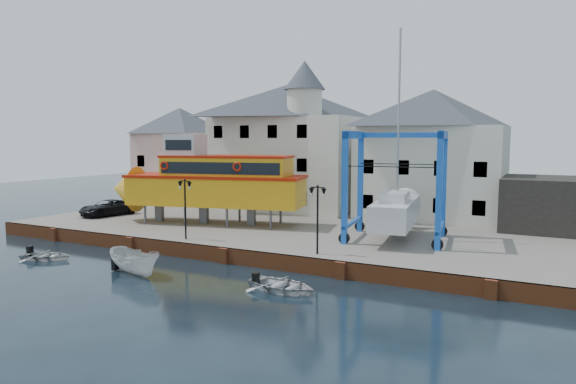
% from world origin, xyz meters
% --- Properties ---
extents(ground, '(140.00, 140.00, 0.00)m').
position_xyz_m(ground, '(0.00, 0.00, 0.00)').
color(ground, black).
rests_on(ground, ground).
extents(hardstanding, '(44.00, 22.00, 1.00)m').
position_xyz_m(hardstanding, '(0.00, 11.00, 0.50)').
color(hardstanding, '#615B55').
rests_on(hardstanding, ground).
extents(quay_wall, '(44.00, 0.47, 1.00)m').
position_xyz_m(quay_wall, '(-0.00, 0.10, 0.50)').
color(quay_wall, brown).
rests_on(quay_wall, ground).
extents(building_pink, '(8.00, 7.00, 10.30)m').
position_xyz_m(building_pink, '(-18.00, 18.00, 6.15)').
color(building_pink, '#DE9D92').
rests_on(building_pink, hardstanding).
extents(building_white_main, '(14.00, 8.30, 14.00)m').
position_xyz_m(building_white_main, '(-4.87, 18.39, 7.34)').
color(building_white_main, beige).
rests_on(building_white_main, hardstanding).
extents(building_white_right, '(12.00, 8.00, 11.20)m').
position_xyz_m(building_white_right, '(9.00, 19.00, 6.60)').
color(building_white_right, beige).
rests_on(building_white_right, hardstanding).
extents(shed_dark, '(8.00, 7.00, 4.00)m').
position_xyz_m(shed_dark, '(19.00, 17.00, 3.00)').
color(shed_dark, black).
rests_on(shed_dark, hardstanding).
extents(lamp_post_left, '(1.12, 0.32, 4.20)m').
position_xyz_m(lamp_post_left, '(-4.00, 1.20, 4.17)').
color(lamp_post_left, black).
rests_on(lamp_post_left, hardstanding).
extents(lamp_post_right, '(1.12, 0.32, 4.20)m').
position_xyz_m(lamp_post_right, '(6.00, 1.20, 4.17)').
color(lamp_post_right, black).
rests_on(lamp_post_right, hardstanding).
extents(tour_boat, '(17.23, 7.58, 7.30)m').
position_xyz_m(tour_boat, '(-6.94, 7.37, 4.44)').
color(tour_boat, '#59595E').
rests_on(tour_boat, hardstanding).
extents(travel_lift, '(7.31, 9.74, 14.36)m').
position_xyz_m(travel_lift, '(8.88, 8.48, 3.39)').
color(travel_lift, '#1742BD').
rests_on(travel_lift, hardstanding).
extents(van, '(3.32, 5.47, 1.42)m').
position_xyz_m(van, '(-17.31, 6.73, 1.71)').
color(van, black).
rests_on(van, hardstanding).
extents(motorboat_a, '(4.68, 2.71, 1.70)m').
position_xyz_m(motorboat_a, '(-3.19, -4.57, 0.00)').
color(motorboat_a, silver).
rests_on(motorboat_a, ground).
extents(motorboat_b, '(4.27, 3.32, 0.81)m').
position_xyz_m(motorboat_b, '(6.09, -3.54, 0.00)').
color(motorboat_b, silver).
rests_on(motorboat_b, ground).
extents(motorboat_d, '(3.98, 3.43, 0.69)m').
position_xyz_m(motorboat_d, '(-11.08, -4.52, 0.00)').
color(motorboat_d, silver).
rests_on(motorboat_d, ground).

